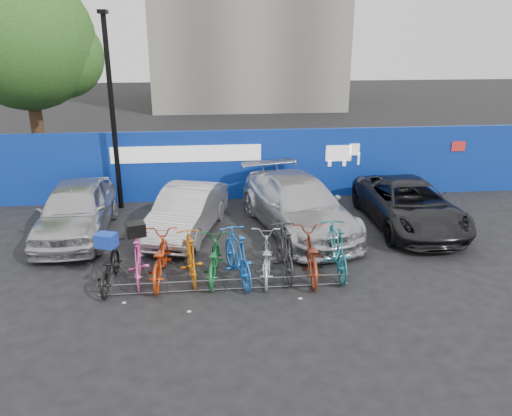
{
  "coord_description": "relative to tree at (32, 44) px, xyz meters",
  "views": [
    {
      "loc": [
        -0.33,
        -10.54,
        5.48
      ],
      "look_at": [
        0.94,
        2.0,
        1.03
      ],
      "focal_mm": 35.0,
      "sensor_mm": 36.0,
      "label": 1
    }
  ],
  "objects": [
    {
      "name": "lamppost",
      "position": [
        3.57,
        -4.66,
        -1.8
      ],
      "size": [
        0.25,
        0.5,
        6.11
      ],
      "color": "black",
      "rests_on": "ground"
    },
    {
      "name": "ground",
      "position": [
        6.77,
        -10.06,
        -5.07
      ],
      "size": [
        100.0,
        100.0,
        0.0
      ],
      "primitive_type": "plane",
      "color": "black",
      "rests_on": "ground"
    },
    {
      "name": "bike_9",
      "position": [
        9.43,
        -9.99,
        -4.45
      ],
      "size": [
        0.58,
        2.05,
        1.23
      ],
      "primitive_type": "imported",
      "rotation": [
        0.0,
        0.0,
        3.14
      ],
      "color": "#1B6874",
      "rests_on": "ground"
    },
    {
      "name": "bike_7",
      "position": [
        8.21,
        -9.93,
        -4.46
      ],
      "size": [
        0.63,
        2.03,
        1.21
      ],
      "primitive_type": "imported",
      "rotation": [
        0.0,
        0.0,
        3.17
      ],
      "color": "#28282B",
      "rests_on": "ground"
    },
    {
      "name": "car_1",
      "position": [
        5.83,
        -7.12,
        -4.4
      ],
      "size": [
        2.52,
        4.29,
        1.34
      ],
      "primitive_type": "imported",
      "rotation": [
        0.0,
        0.0,
        -0.29
      ],
      "color": "#B4B3B8",
      "rests_on": "ground"
    },
    {
      "name": "cargo_crate",
      "position": [
        4.16,
        -10.11,
        -3.95
      ],
      "size": [
        0.52,
        0.46,
        0.31
      ],
      "primitive_type": "cube",
      "rotation": [
        0.0,
        0.0,
        -0.34
      ],
      "color": "#1638AC",
      "rests_on": "bike_0"
    },
    {
      "name": "cargo_topcase",
      "position": [
        4.79,
        -9.93,
        -3.79
      ],
      "size": [
        0.5,
        0.47,
        0.3
      ],
      "primitive_type": "cube",
      "rotation": [
        0.0,
        0.0,
        0.3
      ],
      "color": "black",
      "rests_on": "bike_1"
    },
    {
      "name": "car_3",
      "position": [
        12.35,
        -7.2,
        -4.39
      ],
      "size": [
        2.27,
        4.89,
        1.36
      ],
      "primitive_type": "imported",
      "rotation": [
        0.0,
        0.0,
        -0.0
      ],
      "color": "black",
      "rests_on": "ground"
    },
    {
      "name": "bike_rack",
      "position": [
        6.77,
        -10.66,
        -4.91
      ],
      "size": [
        5.6,
        0.03,
        0.3
      ],
      "color": "#595B60",
      "rests_on": "ground"
    },
    {
      "name": "tree",
      "position": [
        0.0,
        0.0,
        0.0
      ],
      "size": [
        5.4,
        5.2,
        7.8
      ],
      "color": "#382314",
      "rests_on": "ground"
    },
    {
      "name": "bike_2",
      "position": [
        5.28,
        -9.94,
        -4.52
      ],
      "size": [
        0.84,
        2.12,
        1.1
      ],
      "primitive_type": "imported",
      "rotation": [
        0.0,
        0.0,
        3.09
      ],
      "color": "#BC370E",
      "rests_on": "ground"
    },
    {
      "name": "car_2",
      "position": [
        9.03,
        -7.14,
        -4.3
      ],
      "size": [
        3.29,
        5.65,
        1.54
      ],
      "primitive_type": "imported",
      "rotation": [
        0.0,
        0.0,
        0.23
      ],
      "color": "#BCBDC1",
      "rests_on": "ground"
    },
    {
      "name": "bike_1",
      "position": [
        4.79,
        -9.93,
        -4.5
      ],
      "size": [
        0.7,
        1.92,
        1.13
      ],
      "primitive_type": "imported",
      "rotation": [
        0.0,
        0.0,
        3.23
      ],
      "color": "#E14FA0",
      "rests_on": "ground"
    },
    {
      "name": "hoarding",
      "position": [
        6.78,
        -4.06,
        -3.86
      ],
      "size": [
        22.0,
        0.18,
        2.4
      ],
      "color": "#0B309B",
      "rests_on": "ground"
    },
    {
      "name": "car_0",
      "position": [
        2.73,
        -6.95,
        -4.3
      ],
      "size": [
        1.9,
        4.55,
        1.54
      ],
      "primitive_type": "imported",
      "rotation": [
        0.0,
        0.0,
        0.02
      ],
      "color": "#B7B8BC",
      "rests_on": "ground"
    },
    {
      "name": "bike_3",
      "position": [
        6.0,
        -9.94,
        -4.51
      ],
      "size": [
        0.76,
        1.92,
        1.12
      ],
      "primitive_type": "imported",
      "rotation": [
        0.0,
        0.0,
        3.27
      ],
      "color": "orange",
      "rests_on": "ground"
    },
    {
      "name": "bike_8",
      "position": [
        8.79,
        -10.1,
        -4.51
      ],
      "size": [
        0.9,
        2.16,
        1.11
      ],
      "primitive_type": "imported",
      "rotation": [
        0.0,
        0.0,
        3.06
      ],
      "color": "maroon",
      "rests_on": "ground"
    },
    {
      "name": "bike_0",
      "position": [
        4.16,
        -10.11,
        -4.59
      ],
      "size": [
        0.7,
        1.86,
        0.97
      ],
      "primitive_type": "imported",
      "rotation": [
        0.0,
        0.0,
        3.11
      ],
      "color": "black",
      "rests_on": "ground"
    },
    {
      "name": "bike_4",
      "position": [
        6.52,
        -9.99,
        -4.58
      ],
      "size": [
        0.83,
        1.92,
        0.98
      ],
      "primitive_type": "imported",
      "rotation": [
        0.0,
        0.0,
        3.04
      ],
      "color": "#186F32",
      "rests_on": "ground"
    },
    {
      "name": "bike_6",
      "position": [
        7.74,
        -10.05,
        -4.55
      ],
      "size": [
        0.92,
        2.04,
        1.04
      ],
      "primitive_type": "imported",
      "rotation": [
        0.0,
        0.0,
        3.02
      ],
      "color": "#ABAEB2",
      "rests_on": "ground"
    },
    {
      "name": "bike_5",
      "position": [
        7.07,
        -10.13,
        -4.45
      ],
      "size": [
        1.02,
        2.13,
        1.23
      ],
      "primitive_type": "imported",
      "rotation": [
        0.0,
        0.0,
        3.37
      ],
      "color": "blue",
      "rests_on": "ground"
    }
  ]
}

